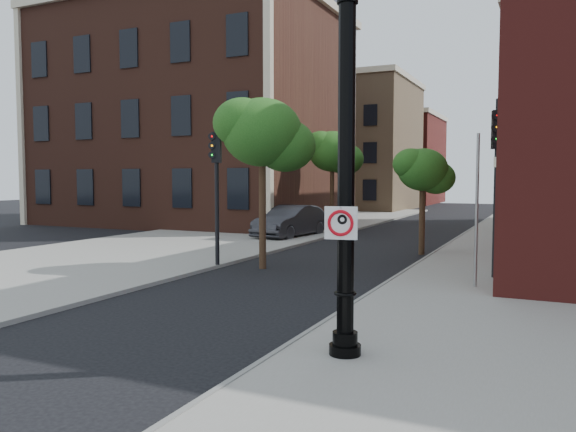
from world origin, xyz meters
The scene contains 16 objects.
ground centered at (0.00, 0.00, 0.00)m, with size 120.00×120.00×0.00m, color black.
sidewalk_right centered at (6.00, 10.00, 0.06)m, with size 8.00×60.00×0.12m, color gray.
sidewalk_left centered at (-9.00, 18.00, 0.06)m, with size 10.00×50.00×0.12m, color gray.
curb_edge centered at (2.05, 10.00, 0.07)m, with size 0.10×60.00×0.14m, color gray.
victorian_building centered at (-16.00, 23.97, 8.74)m, with size 18.60×14.60×17.95m.
bg_building_tan_a centered at (-12.00, 44.00, 6.00)m, with size 12.00×12.00×12.00m, color #987653.
bg_building_red centered at (-12.00, 58.00, 5.00)m, with size 12.00×12.00×10.00m, color maroon.
lamppost centered at (3.17, 0.07, 2.98)m, with size 0.55×0.55×6.45m.
no_parking_sign centered at (3.15, -0.09, 2.38)m, with size 0.54×0.13×0.55m.
parked_car centered at (-5.87, 17.33, 0.84)m, with size 1.77×5.08×1.67m, color #2C2B30.
traffic_signal_left centered at (-4.08, 7.45, 3.34)m, with size 0.40×0.44×4.95m.
traffic_signal_right centered at (4.77, 8.93, 3.66)m, with size 0.41×0.47×5.43m.
utility_pole centered at (4.43, 7.22, 2.16)m, with size 0.09×0.09×4.31m, color #999999.
street_tree_a centered at (-2.58, 8.08, 4.56)m, with size 3.21×2.90×5.78m.
street_tree_b centered at (-4.92, 20.88, 4.49)m, with size 3.16×2.85×5.69m.
street_tree_c centered at (1.59, 13.88, 3.36)m, with size 2.37×2.14×4.27m.
Camera 1 is at (6.29, -8.79, 3.13)m, focal length 35.00 mm.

